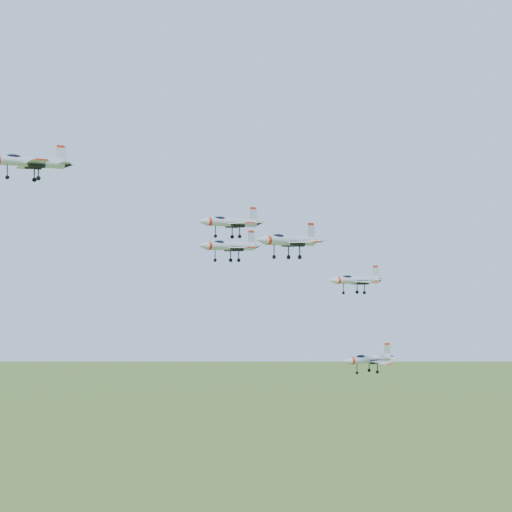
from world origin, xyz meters
TOP-DOWN VIEW (x-y plane):
  - jet_lead at (-27.54, 12.25)m, footprint 14.03×11.60m
  - jet_left_high at (-0.81, -3.86)m, footprint 12.07×9.90m
  - jet_right_high at (-0.09, -17.98)m, footprint 12.60×10.49m
  - jet_left_low at (8.27, 10.57)m, footprint 13.89×11.46m
  - jet_right_low at (19.02, -11.26)m, footprint 11.15×9.28m
  - jet_trail at (34.55, 1.93)m, footprint 13.10×10.81m

SIDE VIEW (x-z plane):
  - jet_trail at x=34.55m, z-range 119.92..123.43m
  - jet_right_low at x=19.02m, z-range 135.87..138.85m
  - jet_left_low at x=8.27m, z-range 141.35..145.07m
  - jet_right_high at x=-0.09m, z-range 141.68..145.05m
  - jet_left_high at x=-0.81m, z-range 144.96..148.19m
  - jet_lead at x=-27.54m, z-range 153.94..157.69m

